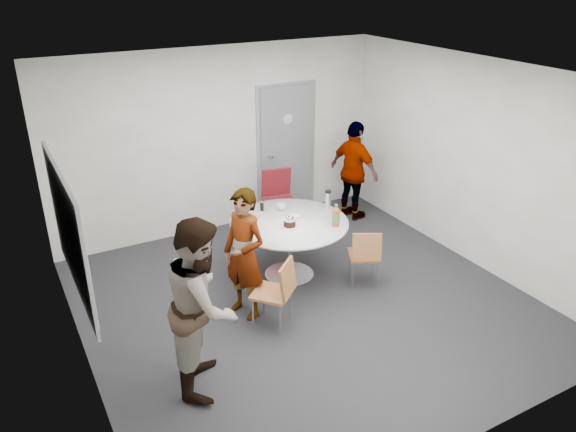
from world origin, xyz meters
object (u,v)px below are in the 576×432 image
chair_near_left (279,288)px  person_right (354,171)px  table (291,229)px  person_main (244,254)px  person_left (203,304)px  chair_near_right (365,253)px  whiteboard (69,232)px  chair_far (279,195)px  door (286,151)px

chair_near_left → person_right: bearing=-1.2°
table → person_right: size_ratio=0.95×
person_main → person_left: person_left is taller
table → chair_near_right: (0.66, -0.68, -0.19)m
chair_near_right → person_main: (-1.54, 0.18, 0.30)m
table → person_main: size_ratio=0.96×
whiteboard → person_main: whiteboard is taller
chair_near_left → chair_near_right: bearing=-31.0°
chair_far → person_main: 2.22m
table → person_main: (-0.88, -0.50, 0.10)m
person_right → chair_near_right: bearing=136.1°
chair_near_left → whiteboard: bearing=125.3°
whiteboard → chair_near_left: size_ratio=2.30×
table → chair_near_right: size_ratio=1.90×
person_left → door: bearing=-12.5°
person_right → person_left: bearing=112.8°
door → chair_near_left: bearing=-120.3°
door → chair_far: bearing=-127.8°
door → chair_near_left: 3.23m
whiteboard → chair_far: bearing=28.7°
person_left → whiteboard: bearing=73.7°
door → chair_far: 0.85m
door → chair_far: (-0.45, -0.58, -0.44)m
chair_near_left → door: bearing=18.3°
table → chair_far: table is taller
chair_near_left → person_left: 1.16m
table → chair_near_left: bearing=-126.2°
door → table: (-0.93, -1.82, -0.36)m
door → whiteboard: (-3.56, -2.28, 0.42)m
chair_near_left → chair_far: bearing=20.5°
door → chair_near_right: size_ratio=2.72×
chair_near_left → chair_near_right: size_ratio=1.06×
whiteboard → table: bearing=9.9°
table → person_left: 2.17m
door → chair_near_right: door is taller
chair_near_left → chair_far: 2.46m
chair_near_right → chair_far: (-0.18, 1.92, 0.12)m
chair_near_left → person_right: person_right is taller
person_main → person_left: size_ratio=0.89×
chair_near_right → person_right: 2.11m
door → person_left: 4.12m
chair_far → table: bearing=80.3°
whiteboard → person_right: whiteboard is taller
whiteboard → chair_near_right: (3.29, -0.22, -0.98)m
person_right → person_main: bearing=108.7°
door → chair_near_right: 2.58m
chair_near_right → person_main: 1.58m
door → whiteboard: size_ratio=1.12×
table → chair_near_right: bearing=-45.8°
table → chair_far: size_ratio=1.54×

